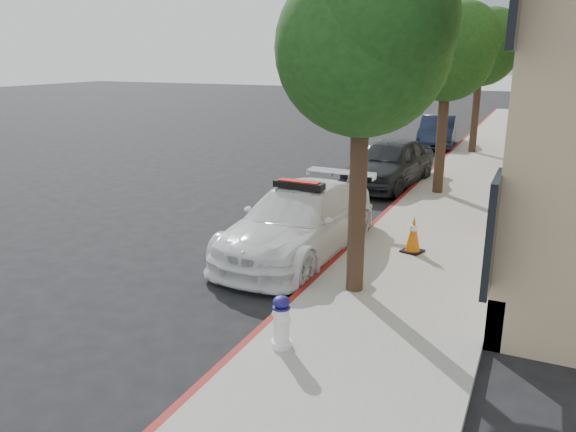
% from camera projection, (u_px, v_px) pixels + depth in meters
% --- Properties ---
extents(ground, '(120.00, 120.00, 0.00)m').
position_uv_depth(ground, '(261.00, 242.00, 12.91)').
color(ground, black).
rests_on(ground, ground).
extents(sidewalk, '(3.20, 50.00, 0.15)m').
position_uv_depth(sidewalk, '(477.00, 172.00, 20.18)').
color(sidewalk, gray).
rests_on(sidewalk, ground).
extents(curb_strip, '(0.12, 50.00, 0.15)m').
position_uv_depth(curb_strip, '(434.00, 168.00, 20.79)').
color(curb_strip, maroon).
rests_on(curb_strip, ground).
extents(tree_near, '(2.92, 2.82, 5.62)m').
position_uv_depth(tree_near, '(364.00, 47.00, 8.79)').
color(tree_near, black).
rests_on(tree_near, sidewalk).
extents(tree_mid, '(2.77, 2.64, 5.43)m').
position_uv_depth(tree_mid, '(449.00, 54.00, 15.80)').
color(tree_mid, black).
rests_on(tree_mid, sidewalk).
extents(tree_far, '(3.10, 3.00, 5.81)m').
position_uv_depth(tree_far, '(482.00, 48.00, 22.72)').
color(tree_far, black).
rests_on(tree_far, sidewalk).
extents(police_car, '(2.28, 5.14, 1.62)m').
position_uv_depth(police_car, '(299.00, 221.00, 11.96)').
color(police_car, white).
rests_on(police_car, ground).
extents(parked_car_mid, '(2.35, 4.80, 1.58)m').
position_uv_depth(parked_car_mid, '(390.00, 162.00, 18.11)').
color(parked_car_mid, black).
rests_on(parked_car_mid, ground).
extents(parked_car_far, '(1.97, 4.46, 1.42)m').
position_uv_depth(parked_car_far, '(438.00, 131.00, 25.92)').
color(parked_car_far, '#141C33').
rests_on(parked_car_far, ground).
extents(fire_hydrant, '(0.33, 0.30, 0.78)m').
position_uv_depth(fire_hydrant, '(281.00, 322.00, 7.89)').
color(fire_hydrant, white).
rests_on(fire_hydrant, sidewalk).
extents(traffic_cone, '(0.50, 0.50, 0.78)m').
position_uv_depth(traffic_cone, '(413.00, 234.00, 11.73)').
color(traffic_cone, black).
rests_on(traffic_cone, sidewalk).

